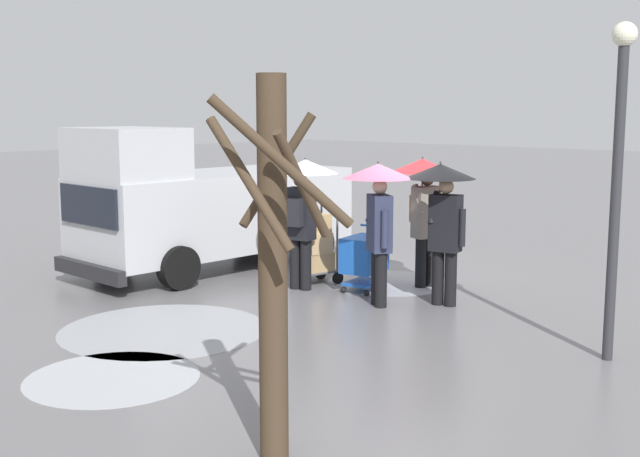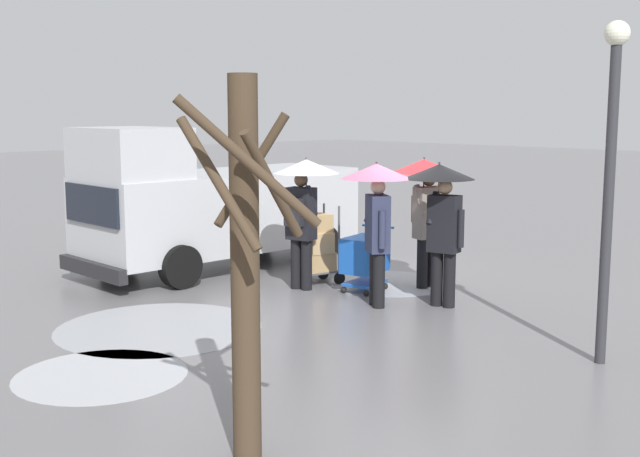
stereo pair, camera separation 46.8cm
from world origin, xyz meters
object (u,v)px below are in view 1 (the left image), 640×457
Objects in this scene: shopping_cart_vendor at (364,256)px; street_lamp at (618,157)px; bare_tree_near at (273,259)px; pedestrian_far_side at (303,193)px; pedestrian_pink_side at (443,200)px; pedestrian_white_side at (379,200)px; cargo_van_parked_right at (206,205)px; pedestrian_black_side at (424,192)px; hand_dolly_boxes at (315,246)px.

street_lamp is at bearing 169.57° from shopping_cart_vendor.
pedestrian_far_side is at bearing -47.82° from bare_tree_near.
pedestrian_pink_side is 0.67× the size of bare_tree_near.
shopping_cart_vendor is at bearing -37.63° from pedestrian_white_side.
pedestrian_pink_side is at bearing -171.56° from cargo_van_parked_right.
pedestrian_far_side is (2.21, 0.69, 0.00)m from pedestrian_pink_side.
bare_tree_near is (-3.52, 5.35, 1.14)m from shopping_cart_vendor.
bare_tree_near is at bearing 120.12° from pedestrian_white_side.
pedestrian_black_side is (0.91, -0.80, 0.00)m from pedestrian_pink_side.
pedestrian_far_side is at bearing -2.13° from street_lamp.
pedestrian_black_side is (-1.45, -1.03, 0.93)m from hand_dolly_boxes.
pedestrian_white_side is at bearing 142.37° from shopping_cart_vendor.
pedestrian_white_side is 0.67× the size of bare_tree_near.
pedestrian_black_side is 0.67× the size of bare_tree_near.
bare_tree_near is (-2.08, 5.42, 0.14)m from pedestrian_pink_side.
street_lamp is at bearing 178.56° from cargo_van_parked_right.
cargo_van_parked_right is 8.25m from bare_tree_near.
pedestrian_white_side is at bearing -179.40° from cargo_van_parked_right.
shopping_cart_vendor is 1.43m from pedestrian_black_side.
pedestrian_pink_side is at bearing -177.07° from shopping_cart_vendor.
pedestrian_far_side is 5.23m from street_lamp.
hand_dolly_boxes is 0.34× the size of street_lamp.
cargo_van_parked_right is at bearing 0.02° from pedestrian_far_side.
hand_dolly_boxes is 2.01m from pedestrian_black_side.
shopping_cart_vendor is at bearing -10.43° from street_lamp.
pedestrian_far_side is at bearing 48.95° from pedestrian_black_side.
pedestrian_black_side is at bearing -131.05° from pedestrian_far_side.
cargo_van_parked_right is 2.50× the size of pedestrian_far_side.
street_lamp is (-5.32, 0.65, 1.74)m from hand_dolly_boxes.
pedestrian_black_side is 1.00× the size of pedestrian_white_side.
cargo_van_parked_right reaches higher than pedestrian_far_side.
hand_dolly_boxes is 0.41× the size of bare_tree_near.
street_lamp is at bearing -100.89° from bare_tree_near.
cargo_van_parked_right reaches higher than pedestrian_pink_side.
bare_tree_near reaches higher than pedestrian_black_side.
shopping_cart_vendor is 0.47× the size of pedestrian_far_side.
pedestrian_pink_side and pedestrian_far_side have the same top height.
cargo_van_parked_right is 3.98m from pedestrian_white_side.
pedestrian_black_side is at bearing -144.70° from hand_dolly_boxes.
hand_dolly_boxes reaches higher than shopping_cart_vendor.
pedestrian_far_side reaches higher than hand_dolly_boxes.
shopping_cart_vendor is 0.77× the size of hand_dolly_boxes.
pedestrian_pink_side is 1.21m from pedestrian_black_side.
shopping_cart_vendor is 1.75m from pedestrian_pink_side.
bare_tree_near is (-4.29, 4.73, 0.14)m from pedestrian_far_side.
pedestrian_black_side is 1.46m from pedestrian_white_side.
hand_dolly_boxes is 5.63m from street_lamp.
pedestrian_far_side is at bearing 17.34° from pedestrian_pink_side.
shopping_cart_vendor is 0.26× the size of street_lamp.
pedestrian_far_side is at bearing 1.54° from pedestrian_white_side.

